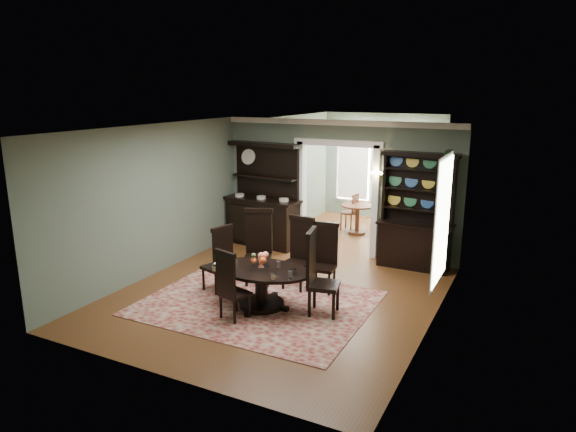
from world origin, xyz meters
name	(u,v)px	position (x,y,z in m)	size (l,w,h in m)	color
room	(276,211)	(0.00, 0.04, 1.58)	(5.51, 6.01, 3.01)	brown
parlor	(373,171)	(0.00, 5.53, 1.52)	(3.51, 3.50, 3.01)	brown
doorway_trim	(338,182)	(0.00, 3.00, 1.62)	(2.08, 0.25, 2.57)	white
right_window	(443,216)	(2.69, 0.93, 1.60)	(0.15, 1.47, 2.12)	white
wall_sconce	(377,174)	(0.95, 2.85, 1.89)	(0.27, 0.21, 0.21)	gold
rug	(257,303)	(-0.14, -0.42, 0.01)	(3.84, 3.02, 0.01)	maroon
dining_table	(261,280)	(0.00, -0.50, 0.48)	(1.82, 1.72, 0.69)	black
centerpiece	(261,264)	(-0.02, -0.48, 0.77)	(1.57, 1.01, 0.26)	silver
chair_far_left	(258,244)	(-0.65, 0.53, 0.76)	(0.68, 0.67, 1.44)	black
chair_far_mid	(299,250)	(0.16, 0.66, 0.71)	(0.52, 0.49, 1.35)	black
chair_far_right	(324,255)	(0.65, 0.73, 0.67)	(0.52, 0.50, 1.28)	black
chair_end_left	(220,257)	(-1.01, -0.25, 0.67)	(0.55, 0.57, 1.27)	black
chair_end_right	(317,270)	(0.95, -0.32, 0.76)	(0.60, 0.63, 1.44)	black
chair_near	(230,284)	(-0.19, -1.19, 0.63)	(0.54, 0.52, 1.19)	black
sideboard	(263,210)	(-1.77, 2.71, 0.85)	(1.91, 0.84, 2.44)	black
welsh_dresser	(416,227)	(1.85, 2.74, 0.87)	(1.55, 0.58, 2.41)	black
parlor_table	(357,215)	(-0.07, 4.62, 0.50)	(0.83, 0.83, 0.77)	#512917
parlor_chair_left	(351,211)	(-0.33, 4.85, 0.53)	(0.43, 0.42, 0.99)	#512917
parlor_chair_right	(382,215)	(0.52, 4.88, 0.49)	(0.43, 0.42, 0.91)	#512917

